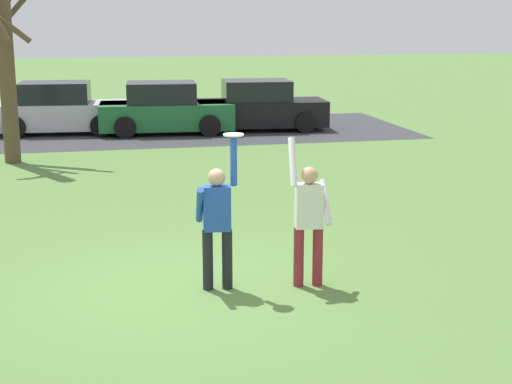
{
  "coord_description": "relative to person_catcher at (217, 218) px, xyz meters",
  "views": [
    {
      "loc": [
        -1.21,
        -9.94,
        3.59
      ],
      "look_at": [
        1.0,
        0.17,
        1.22
      ],
      "focal_mm": 54.21,
      "sensor_mm": 36.0,
      "label": 1
    }
  ],
  "objects": [
    {
      "name": "parked_car_green",
      "position": [
        0.77,
        14.3,
        -0.25
      ],
      "size": [
        4.22,
        2.28,
        1.59
      ],
      "rotation": [
        0.0,
        0.0,
        -0.08
      ],
      "color": "#1E6633",
      "rests_on": "ground_plane"
    },
    {
      "name": "parked_car_black",
      "position": [
        3.81,
        14.41,
        -0.25
      ],
      "size": [
        4.22,
        2.28,
        1.59
      ],
      "rotation": [
        0.0,
        0.0,
        -0.08
      ],
      "color": "black",
      "rests_on": "ground_plane"
    },
    {
      "name": "bare_tree_tall",
      "position": [
        -3.47,
        10.22,
        2.26
      ],
      "size": [
        2.11,
        2.13,
        6.16
      ],
      "color": "brown",
      "rests_on": "ground_plane"
    },
    {
      "name": "parked_car_silver",
      "position": [
        -2.46,
        15.03,
        -0.25
      ],
      "size": [
        4.22,
        2.28,
        1.59
      ],
      "rotation": [
        0.0,
        0.0,
        -0.08
      ],
      "color": "#BCBCC1",
      "rests_on": "ground_plane"
    },
    {
      "name": "ground_plane",
      "position": [
        -0.39,
        0.21,
        -0.98
      ],
      "size": [
        120.0,
        120.0,
        0.0
      ],
      "primitive_type": "plane",
      "color": "#567F3D"
    },
    {
      "name": "frisbee_disc",
      "position": [
        0.22,
        -0.02,
        1.11
      ],
      "size": [
        0.27,
        0.27,
        0.02
      ],
      "primitive_type": "cylinder",
      "color": "white",
      "rests_on": "person_catcher"
    },
    {
      "name": "person_defender",
      "position": [
        1.22,
        -0.13,
        -0.0
      ],
      "size": [
        0.57,
        0.49,
        2.04
      ],
      "rotation": [
        0.0,
        0.0,
        3.03
      ],
      "color": "maroon",
      "rests_on": "ground_plane"
    },
    {
      "name": "person_catcher",
      "position": [
        0.0,
        0.0,
        0.0
      ],
      "size": [
        0.56,
        0.49,
        2.08
      ],
      "rotation": [
        0.0,
        0.0,
        -0.11
      ],
      "color": "black",
      "rests_on": "ground_plane"
    },
    {
      "name": "parking_strip",
      "position": [
        0.76,
        14.67,
        -0.98
      ],
      "size": [
        15.52,
        6.4,
        0.01
      ],
      "primitive_type": "cube",
      "color": "#38383D",
      "rests_on": "ground_plane"
    }
  ]
}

